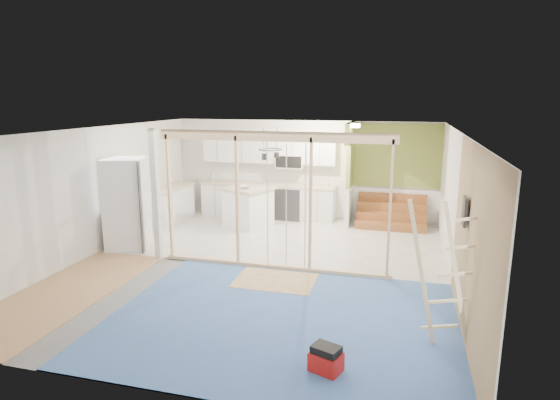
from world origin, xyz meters
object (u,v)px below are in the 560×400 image
(island, at_px, (248,207))
(toolbox, at_px, (326,360))
(fridge, at_px, (127,204))
(ladder, at_px, (443,274))

(island, bearing_deg, toolbox, -39.34)
(toolbox, bearing_deg, fridge, 164.36)
(toolbox, bearing_deg, island, 137.32)
(fridge, height_order, toolbox, fridge)
(fridge, xyz_separation_m, ladder, (6.21, -2.60, 0.01))
(fridge, relative_size, ladder, 1.01)
(toolbox, height_order, ladder, ladder)
(ladder, bearing_deg, island, 132.21)
(island, height_order, toolbox, island)
(island, distance_m, toolbox, 6.54)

